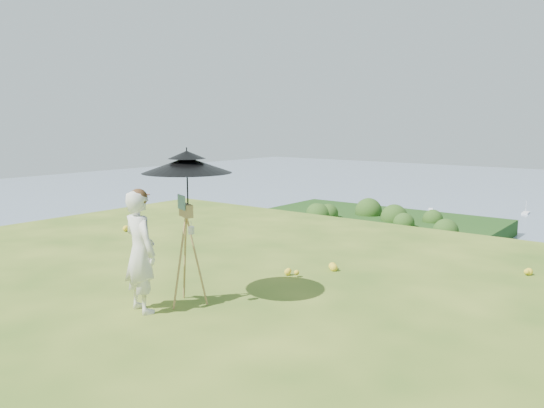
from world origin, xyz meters
The scene contains 7 objects.
ground centered at (0.00, 0.00, 0.00)m, with size 14.00×14.00×0.00m, color #365F1B.
peninsula centered at (-75.00, 155.00, -29.00)m, with size 90.00×60.00×12.00m, color #0F380F, non-canonical shape.
wildflowers centered at (0.00, 0.25, 0.06)m, with size 10.00×10.50×0.12m, color yellow, non-canonical shape.
painter centered at (0.24, -0.54, 0.78)m, with size 0.57×0.38×1.57m, color white.
field_easel centered at (0.51, 0.00, 0.74)m, with size 0.56×0.56×1.48m, color #A67D45, non-canonical shape.
sun_umbrella centered at (0.52, 0.03, 1.65)m, with size 1.17×1.17×0.88m, color black, non-canonical shape.
painter_cap centered at (0.24, -0.54, 1.53)m, with size 0.22×0.26×0.10m, color #C56D6C, non-canonical shape.
Camera 1 is at (5.58, -4.71, 2.40)m, focal length 35.00 mm.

